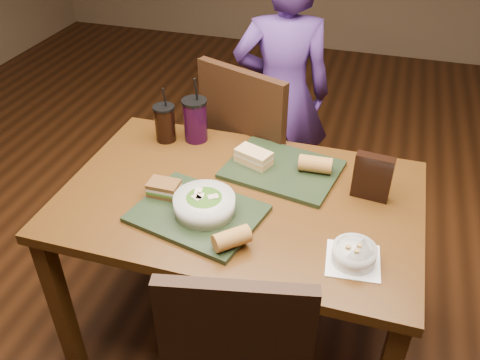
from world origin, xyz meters
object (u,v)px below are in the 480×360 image
object	(u,v)px
chair_far	(248,151)
soup_bowl	(354,254)
dining_table	(240,215)
tray_far	(282,169)
cup_berry	(195,120)
diner	(282,95)
chip_bag	(372,177)
tray_near	(198,214)
sandwich_near	(164,188)
sandwich_far	(254,157)
baguette_far	(315,164)
baguette_near	(232,238)
cup_cola	(165,123)
salad_bowl	(204,203)

from	to	relation	value
chair_far	soup_bowl	distance (m)	0.99
dining_table	tray_far	bearing A→B (deg)	60.35
cup_berry	diner	bearing A→B (deg)	69.42
chair_far	cup_berry	world-z (taller)	cup_berry
chip_bag	dining_table	bearing A→B (deg)	-157.73
tray_near	tray_far	size ratio (longest dim) A/B	1.00
soup_bowl	cup_berry	bearing A→B (deg)	143.16
tray_near	soup_bowl	world-z (taller)	soup_bowl
tray_far	sandwich_near	size ratio (longest dim) A/B	3.82
chair_far	sandwich_near	size ratio (longest dim) A/B	9.37
sandwich_far	baguette_far	distance (m)	0.24
diner	sandwich_near	xyz separation A→B (m)	(-0.19, -1.04, 0.10)
baguette_near	baguette_far	world-z (taller)	baguette_far
cup_cola	chip_bag	bearing A→B (deg)	-10.31
tray_far	cup_berry	distance (m)	0.44
diner	cup_cola	distance (m)	0.77
baguette_near	chip_bag	bearing A→B (deg)	46.03
baguette_far	chip_bag	distance (m)	0.23
sandwich_near	cup_cola	bearing A→B (deg)	112.91
diner	chip_bag	distance (m)	0.98
diner	soup_bowl	distance (m)	1.27
dining_table	sandwich_far	distance (m)	0.24
chair_far	baguette_near	xyz separation A→B (m)	(0.19, -0.85, 0.22)
cup_berry	chip_bag	bearing A→B (deg)	-14.91
salad_bowl	cup_cola	xyz separation A→B (m)	(-0.33, 0.43, 0.03)
chair_far	baguette_near	world-z (taller)	chair_far
cup_berry	chip_bag	distance (m)	0.77
chair_far	salad_bowl	xyz separation A→B (m)	(0.05, -0.71, 0.23)
dining_table	chair_far	world-z (taller)	chair_far
chair_far	dining_table	bearing A→B (deg)	-76.67
sandwich_far	baguette_far	world-z (taller)	baguette_far
chair_far	tray_near	world-z (taller)	chair_far
baguette_far	tray_far	bearing A→B (deg)	-174.10
cup_cola	sandwich_far	bearing A→B (deg)	-12.35
chair_far	sandwich_near	bearing A→B (deg)	-100.42
chair_far	tray_near	bearing A→B (deg)	-87.83
soup_bowl	chair_far	bearing A→B (deg)	125.84
diner	cup_berry	xyz separation A→B (m)	(-0.23, -0.62, 0.15)
baguette_near	cup_berry	world-z (taller)	cup_berry
sandwich_near	cup_berry	world-z (taller)	cup_berry
sandwich_far	cup_berry	distance (m)	0.32
soup_bowl	cup_berry	world-z (taller)	cup_berry
diner	tray_near	xyz separation A→B (m)	(-0.05, -1.10, 0.06)
dining_table	cup_cola	bearing A→B (deg)	145.47
chair_far	soup_bowl	world-z (taller)	chair_far
salad_bowl	baguette_near	xyz separation A→B (m)	(0.14, -0.13, -0.01)
tray_far	baguette_far	size ratio (longest dim) A/B	3.33
chip_bag	tray_near	bearing A→B (deg)	-146.95
cup_cola	tray_near	bearing A→B (deg)	-54.82
dining_table	soup_bowl	distance (m)	0.50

